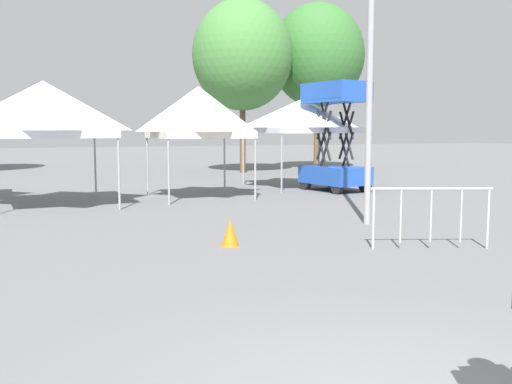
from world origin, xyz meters
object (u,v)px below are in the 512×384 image
at_px(canopy_tent_behind_center, 199,112).
at_px(tree_behind_tents_right, 242,55).
at_px(scissor_lift, 335,158).
at_px(canopy_tent_behind_left, 44,109).
at_px(canopy_tent_left_of_center, 303,116).
at_px(crowd_barrier_mid_lot, 431,206).
at_px(traffic_cone_near_barrier, 230,233).
at_px(tree_behind_tents_left, 317,55).

height_order(canopy_tent_behind_center, tree_behind_tents_right, tree_behind_tents_right).
height_order(canopy_tent_behind_center, scissor_lift, scissor_lift).
bearing_deg(tree_behind_tents_right, scissor_lift, -92.17).
height_order(canopy_tent_behind_left, canopy_tent_left_of_center, canopy_tent_behind_left).
relative_size(scissor_lift, crowd_barrier_mid_lot, 1.86).
bearing_deg(canopy_tent_behind_center, tree_behind_tents_right, 60.55).
bearing_deg(canopy_tent_behind_center, canopy_tent_left_of_center, 20.86).
height_order(scissor_lift, crowd_barrier_mid_lot, scissor_lift).
bearing_deg(canopy_tent_behind_left, crowd_barrier_mid_lot, -56.72).
distance_m(canopy_tent_left_of_center, scissor_lift, 2.21).
height_order(tree_behind_tents_right, traffic_cone_near_barrier, tree_behind_tents_right).
relative_size(canopy_tent_behind_left, canopy_tent_behind_center, 1.04).
distance_m(canopy_tent_left_of_center, crowd_barrier_mid_lot, 11.29).
height_order(scissor_lift, tree_behind_tents_left, tree_behind_tents_left).
distance_m(scissor_lift, tree_behind_tents_right, 10.18).
distance_m(canopy_tent_left_of_center, traffic_cone_near_barrier, 11.24).
bearing_deg(canopy_tent_left_of_center, crowd_barrier_mid_lot, -106.60).
height_order(canopy_tent_behind_left, traffic_cone_near_barrier, canopy_tent_behind_left).
distance_m(tree_behind_tents_left, tree_behind_tents_right, 4.48).
xyz_separation_m(scissor_lift, tree_behind_tents_right, (0.34, 9.12, 4.50)).
bearing_deg(canopy_tent_behind_left, tree_behind_tents_left, 35.69).
relative_size(canopy_tent_behind_left, tree_behind_tents_left, 0.41).
height_order(canopy_tent_behind_center, traffic_cone_near_barrier, canopy_tent_behind_center).
relative_size(canopy_tent_left_of_center, tree_behind_tents_right, 0.42).
xyz_separation_m(canopy_tent_behind_center, traffic_cone_near_barrier, (-1.81, -7.33, -2.36)).
bearing_deg(tree_behind_tents_right, crowd_barrier_mid_lot, -102.17).
xyz_separation_m(canopy_tent_left_of_center, tree_behind_tents_left, (5.16, 8.09, 3.34)).
bearing_deg(traffic_cone_near_barrier, tree_behind_tents_left, 56.27).
xyz_separation_m(canopy_tent_left_of_center, crowd_barrier_mid_lot, (-3.18, -10.68, -1.82)).
height_order(canopy_tent_left_of_center, tree_behind_tents_right, tree_behind_tents_right).
relative_size(scissor_lift, tree_behind_tents_left, 0.42).
xyz_separation_m(canopy_tent_behind_center, tree_behind_tents_right, (5.19, 9.20, 3.03)).
relative_size(scissor_lift, tree_behind_tents_right, 0.44).
height_order(crowd_barrier_mid_lot, traffic_cone_near_barrier, crowd_barrier_mid_lot).
bearing_deg(traffic_cone_near_barrier, crowd_barrier_mid_lot, -28.09).
relative_size(tree_behind_tents_left, tree_behind_tents_right, 1.04).
xyz_separation_m(canopy_tent_behind_center, canopy_tent_left_of_center, (4.46, 1.70, -0.02)).
xyz_separation_m(canopy_tent_behind_left, traffic_cone_near_barrier, (2.61, -7.03, -2.37)).
xyz_separation_m(canopy_tent_behind_left, canopy_tent_left_of_center, (8.88, 2.00, -0.04)).
relative_size(tree_behind_tents_left, traffic_cone_near_barrier, 18.05).
bearing_deg(tree_behind_tents_left, canopy_tent_behind_left, -144.31).
xyz_separation_m(tree_behind_tents_left, tree_behind_tents_right, (-4.43, -0.59, -0.28)).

